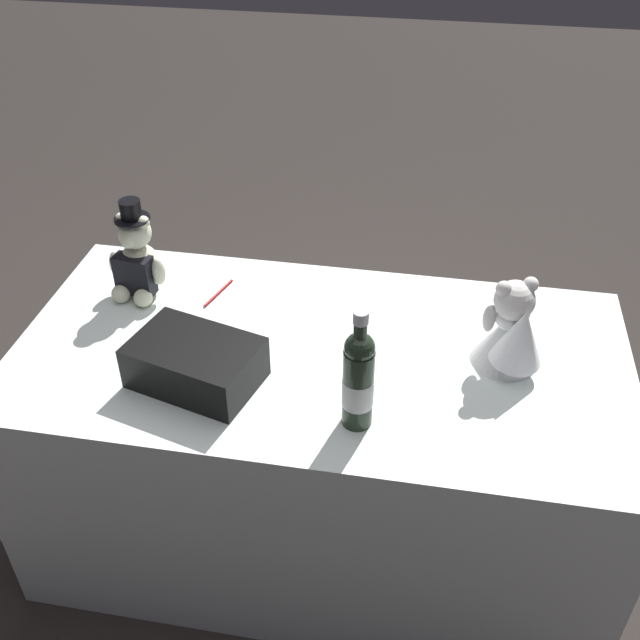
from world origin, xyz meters
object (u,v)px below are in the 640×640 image
object	(u,v)px
teddy_bear_bride	(512,331)
champagne_bottle	(358,378)
teddy_bear_groom	(137,261)
signing_pen	(218,294)
gift_case_black	(195,363)

from	to	relation	value
teddy_bear_bride	champagne_bottle	distance (m)	0.44
teddy_bear_groom	signing_pen	world-z (taller)	teddy_bear_groom
champagne_bottle	gift_case_black	world-z (taller)	champagne_bottle
teddy_bear_groom	teddy_bear_bride	distance (m)	1.03
teddy_bear_bride	teddy_bear_groom	bearing A→B (deg)	-7.85
champagne_bottle	signing_pen	size ratio (longest dim) A/B	2.12
teddy_bear_groom	teddy_bear_bride	size ratio (longest dim) A/B	1.18
teddy_bear_groom	signing_pen	bearing A→B (deg)	-172.73
teddy_bear_groom	teddy_bear_bride	bearing A→B (deg)	172.15
teddy_bear_bride	signing_pen	xyz separation A→B (m)	(0.81, -0.17, -0.10)
teddy_bear_groom	champagne_bottle	xyz separation A→B (m)	(-0.68, 0.41, 0.02)
signing_pen	teddy_bear_bride	bearing A→B (deg)	168.21
signing_pen	teddy_bear_groom	bearing A→B (deg)	7.27
gift_case_black	teddy_bear_groom	bearing A→B (deg)	-51.09
teddy_bear_groom	gift_case_black	distance (m)	0.44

